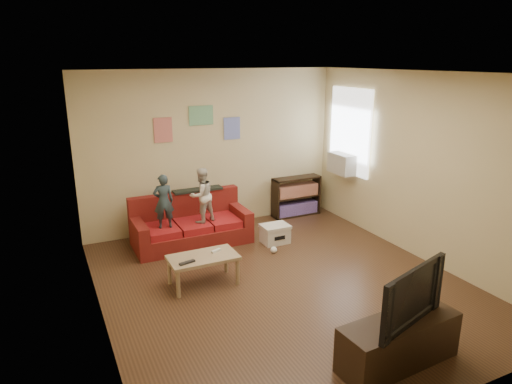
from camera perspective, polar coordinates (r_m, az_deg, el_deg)
name	(u,v)px	position (r m, az deg, el deg)	size (l,w,h in m)	color
room_shell	(284,185)	(5.65, 3.51, 0.85)	(4.52, 5.02, 2.72)	#4A2F1D
sofa	(191,226)	(7.40, -8.18, -4.28)	(1.82, 0.84, 0.80)	maroon
child_a	(164,201)	(6.97, -11.48, -1.15)	(0.30, 0.20, 0.83)	#28363C
child_b	(202,195)	(7.12, -6.82, -0.41)	(0.42, 0.33, 0.87)	beige
coffee_table	(203,260)	(6.02, -6.63, -8.45)	(0.89, 0.49, 0.40)	tan
remote	(187,262)	(5.82, -8.61, -8.70)	(0.21, 0.05, 0.02)	black
game_controller	(216,251)	(6.10, -5.02, -7.34)	(0.14, 0.04, 0.03)	silver
bookshelf	(296,198)	(8.60, 5.04, -0.79)	(0.92, 0.28, 0.74)	black
window	(350,131)	(8.15, 11.67, 7.44)	(0.04, 1.08, 1.48)	white
ac_unit	(343,163)	(8.18, 10.77, 3.52)	(0.28, 0.55, 0.35)	#B7B2A3
artwork_left	(163,130)	(7.54, -11.54, 7.60)	(0.30, 0.01, 0.40)	#D87266
artwork_center	(201,115)	(7.70, -6.88, 9.48)	(0.42, 0.01, 0.32)	#72B27F
artwork_right	(232,128)	(7.93, -3.02, 7.95)	(0.30, 0.01, 0.38)	#727FCC
file_box	(275,234)	(7.36, 2.40, -5.22)	(0.44, 0.33, 0.30)	silver
tv_stand	(399,342)	(4.83, 17.40, -17.45)	(1.25, 0.42, 0.47)	black
television	(404,293)	(4.56, 17.97, -11.93)	(1.01, 0.13, 0.58)	black
tissue	(274,250)	(7.02, 2.23, -7.24)	(0.10, 0.10, 0.10)	white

